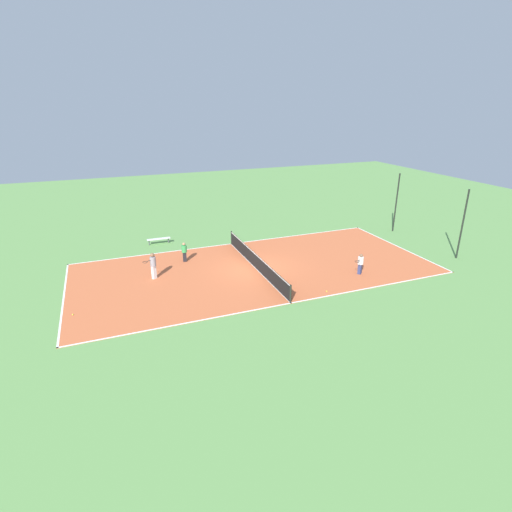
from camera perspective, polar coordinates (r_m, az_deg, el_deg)
ground_plane at (r=26.66m, az=0.00°, el=-1.80°), size 80.00×80.00×0.00m
court_surface at (r=26.65m, az=0.00°, el=-1.78°), size 10.71×23.59×0.02m
tennis_net at (r=26.44m, az=0.00°, el=-0.69°), size 10.51×0.10×1.06m
bench at (r=32.05m, az=-13.74°, el=2.33°), size 0.36×1.79×0.45m
player_far_white at (r=26.36m, az=14.69°, el=-0.95°), size 0.79×0.96×1.37m
player_baseline_gray at (r=25.56m, az=-14.49°, el=-1.12°), size 0.79×0.96×1.70m
player_far_green at (r=27.96m, az=-10.20°, el=0.71°), size 0.42×0.42×1.38m
tennis_ball_left_sideline at (r=23.78m, az=10.05°, el=-4.97°), size 0.07×0.07×0.07m
tennis_ball_right_alley at (r=23.06m, az=-24.71°, el=-7.60°), size 0.07×0.07×0.07m
fence_post_back_left at (r=35.79m, az=19.39°, el=7.16°), size 0.12×0.12×4.95m
fence_post_back_right at (r=31.12m, az=27.41°, el=3.99°), size 0.12×0.12×4.95m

